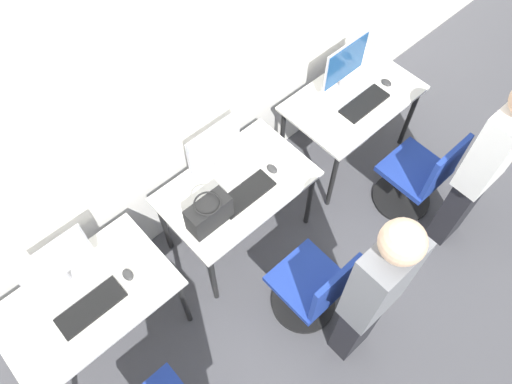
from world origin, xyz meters
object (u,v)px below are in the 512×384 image
object	(u,v)px
keyboard_center	(246,194)
keyboard_right	(365,103)
monitor_center	(215,146)
handbag	(209,213)
mouse_left	(128,275)
office_chair_center	(313,290)
mouse_center	(272,169)
person_right	(484,167)
monitor_right	(345,64)
mouse_right	(386,82)
keyboard_left	(91,307)
person_center	(374,294)
office_chair_right	(417,179)
monitor_left	(56,263)

from	to	relation	value
keyboard_center	keyboard_right	world-z (taller)	same
monitor_center	handbag	distance (m)	0.46
mouse_left	office_chair_center	size ratio (longest dim) A/B	0.10
mouse_center	person_right	xyz separation A→B (m)	(0.97, -1.02, 0.17)
keyboard_right	monitor_right	bearing A→B (deg)	90.00
mouse_right	monitor_right	bearing A→B (deg)	142.71
keyboard_left	person_center	distance (m)	1.67
office_chair_right	monitor_center	bearing A→B (deg)	142.67
monitor_left	office_chair_right	bearing A→B (deg)	-20.31
keyboard_center	person_center	size ratio (longest dim) A/B	0.24
monitor_center	keyboard_right	distance (m)	1.28
mouse_left	keyboard_right	xyz separation A→B (m)	(2.16, -0.05, -0.01)
mouse_right	handbag	world-z (taller)	handbag
handbag	monitor_left	bearing A→B (deg)	162.84
keyboard_left	monitor_right	world-z (taller)	monitor_right
keyboard_center	monitor_left	bearing A→B (deg)	167.09
office_chair_right	person_right	distance (m)	0.65
mouse_right	monitor_left	bearing A→B (deg)	174.62
mouse_center	office_chair_right	xyz separation A→B (m)	(0.96, -0.66, -0.37)
keyboard_center	keyboard_right	bearing A→B (deg)	-0.17
keyboard_left	office_chair_center	world-z (taller)	office_chair_center
mouse_left	office_chair_center	xyz separation A→B (m)	(0.91, -0.77, -0.37)
office_chair_center	keyboard_left	bearing A→B (deg)	147.98
keyboard_left	handbag	distance (m)	0.91
monitor_left	monitor_center	bearing A→B (deg)	1.51
office_chair_right	person_right	world-z (taller)	person_right
keyboard_right	monitor_center	bearing A→B (deg)	165.50
keyboard_center	mouse_left	bearing A→B (deg)	176.88
person_center	monitor_right	size ratio (longest dim) A/B	3.91
keyboard_right	office_chair_right	xyz separation A→B (m)	(0.01, -0.63, -0.36)
monitor_left	handbag	size ratio (longest dim) A/B	1.47
mouse_right	office_chair_right	distance (m)	0.80
keyboard_right	handbag	bearing A→B (deg)	179.82
office_chair_center	monitor_center	bearing A→B (deg)	88.19
office_chair_center	office_chair_right	world-z (taller)	same
monitor_left	office_chair_center	bearing A→B (deg)	-39.91
keyboard_left	office_chair_center	size ratio (longest dim) A/B	0.47
monitor_center	keyboard_center	bearing A→B (deg)	-90.00
monitor_left	monitor_right	xyz separation A→B (m)	(2.45, -0.04, 0.00)
office_chair_center	handbag	size ratio (longest dim) A/B	3.00
mouse_left	person_right	bearing A→B (deg)	-25.60
monitor_center	handbag	xyz separation A→B (m)	(-0.32, -0.31, -0.13)
keyboard_center	mouse_center	xyz separation A→B (m)	(0.27, 0.03, 0.01)
office_chair_center	mouse_center	bearing A→B (deg)	67.83
person_center	keyboard_right	bearing A→B (deg)	41.43
keyboard_right	person_center	bearing A→B (deg)	-138.57
person_right	handbag	xyz separation A→B (m)	(-1.56, 1.00, -0.07)
monitor_right	mouse_right	bearing A→B (deg)	-37.29
handbag	keyboard_right	bearing A→B (deg)	-0.18
mouse_right	handbag	xyz separation A→B (m)	(-1.83, -0.02, 0.10)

